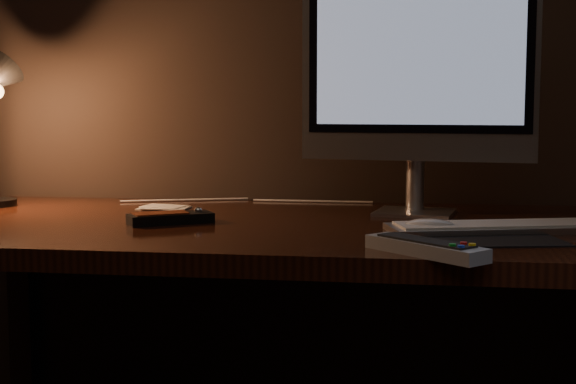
# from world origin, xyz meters

# --- Properties ---
(desk) EXTENTS (1.60, 0.75, 0.75)m
(desk) POSITION_xyz_m (0.00, 1.93, 0.62)
(desk) COLOR #32150B
(desk) RESTS_ON ground
(monitor) EXTENTS (0.51, 0.18, 0.54)m
(monitor) POSITION_xyz_m (0.27, 2.02, 1.07)
(monitor) COLOR silver
(monitor) RESTS_ON desk
(keyboard) EXTENTS (0.46, 0.24, 0.02)m
(keyboard) POSITION_xyz_m (0.43, 1.80, 0.76)
(keyboard) COLOR silver
(keyboard) RESTS_ON desk
(mousepad) EXTENTS (0.26, 0.23, 0.00)m
(mousepad) POSITION_xyz_m (0.40, 1.70, 0.75)
(mousepad) COLOR black
(mousepad) RESTS_ON desk
(mouse) EXTENTS (0.10, 0.05, 0.02)m
(mouse) POSITION_xyz_m (0.29, 1.76, 0.76)
(mouse) COLOR white
(mouse) RESTS_ON desk
(media_remote) EXTENTS (0.18, 0.14, 0.03)m
(media_remote) POSITION_xyz_m (-0.23, 1.80, 0.76)
(media_remote) COLOR black
(media_remote) RESTS_ON desk
(tv_remote) EXTENTS (0.20, 0.19, 0.03)m
(tv_remote) POSITION_xyz_m (0.28, 1.52, 0.76)
(tv_remote) COLOR gray
(tv_remote) RESTS_ON desk
(papers) EXTENTS (0.12, 0.09, 0.01)m
(papers) POSITION_xyz_m (-0.32, 2.04, 0.75)
(papers) COLOR white
(papers) RESTS_ON desk
(cable) EXTENTS (0.62, 0.09, 0.01)m
(cable) POSITION_xyz_m (-0.15, 2.19, 0.75)
(cable) COLOR white
(cable) RESTS_ON desk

